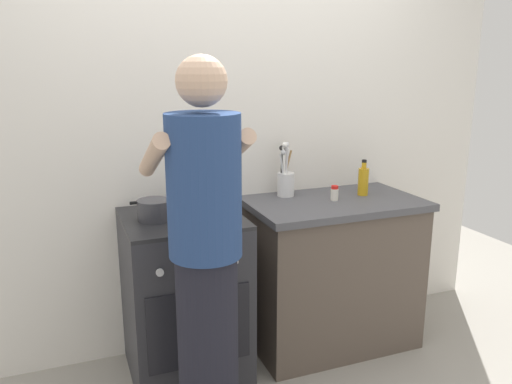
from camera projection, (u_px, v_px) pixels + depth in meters
The scene contains 10 objects.
ground at pixel (255, 372), 2.84m from camera, with size 6.00×6.00×0.00m, color gray.
back_wall at pixel (256, 135), 3.06m from camera, with size 3.20×0.10×2.50m.
countertop at pixel (332, 272), 3.06m from camera, with size 1.00×0.60×0.90m.
stove_range at pixel (185, 297), 2.74m from camera, with size 0.60×0.62×0.90m.
pot at pixel (154, 210), 2.56m from camera, with size 0.24×0.17×0.11m.
mixing_bowl at pixel (209, 207), 2.65m from camera, with size 0.26×0.26×0.07m.
utensil_crock at pixel (286, 179), 3.02m from camera, with size 0.10×0.10×0.33m.
spice_bottle at pixel (335, 193), 2.94m from camera, with size 0.04×0.04×0.09m.
oil_bottle at pixel (363, 181), 3.04m from camera, with size 0.06×0.06×0.21m.
person at pixel (206, 264), 2.12m from camera, with size 0.41×0.50×1.70m.
Camera 1 is at (-0.91, -2.34, 1.66)m, focal length 35.90 mm.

